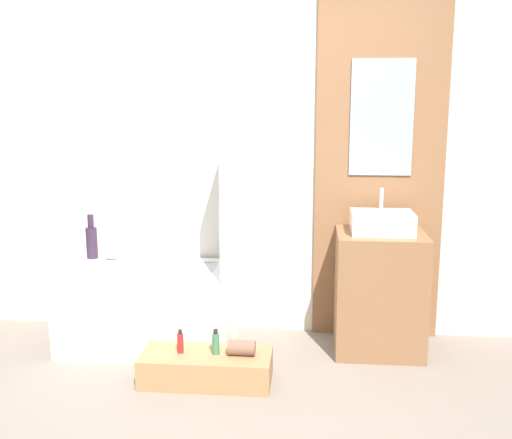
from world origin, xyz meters
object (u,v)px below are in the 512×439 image
Objects in this scene: sink at (382,222)px; vase_tall_dark at (92,241)px; vase_round_light at (113,251)px; bottle_soap_primary at (180,342)px; bathtub at (150,306)px; bottle_soap_secondary at (216,343)px; wooden_step_bench at (206,367)px.

sink reaches higher than vase_tall_dark.
vase_round_light is 1.06m from bottle_soap_primary.
sink is (1.56, 0.06, 0.61)m from bathtub.
bathtub is 0.51m from vase_round_light.
bottle_soap_secondary is at bearing -36.99° from vase_tall_dark.
wooden_step_bench is at bearing -180.00° from bottle_soap_secondary.
bathtub is 0.76m from bottle_soap_secondary.
vase_tall_dark is at bearing 143.01° from bottle_soap_secondary.
bathtub is 3.56× the size of vase_tall_dark.
sink reaches higher than wooden_step_bench.
vase_round_light is (-1.88, 0.17, -0.28)m from sink.
vase_tall_dark is at bearing 136.43° from bottle_soap_primary.
vase_round_light reaches higher than bathtub.
bathtub is at bearing -34.77° from vase_round_light.
bottle_soap_secondary is (1.03, -0.77, -0.42)m from vase_tall_dark.
bottle_soap_primary is at bearing -49.14° from vase_round_light.
bottle_soap_primary is (0.81, -0.77, -0.43)m from vase_tall_dark.
bathtub is 9.70× the size of vase_round_light.
vase_tall_dark reaches higher than wooden_step_bench.
vase_tall_dark is 2.22× the size of bottle_soap_primary.
bottle_soap_secondary reaches higher than wooden_step_bench.
bottle_soap_primary is (-0.16, 0.00, 0.15)m from wooden_step_bench.
bottle_soap_secondary reaches higher than bottle_soap_primary.
bottle_soap_primary is at bearing -180.00° from bottle_soap_secondary.
vase_round_light is (-0.32, 0.23, 0.33)m from bathtub.
sink is at bearing -5.08° from vase_round_light.
bottle_soap_secondary is (0.54, -0.53, -0.02)m from bathtub.
wooden_step_bench is 2.41× the size of vase_tall_dark.
bathtub is at bearing -26.75° from vase_tall_dark.
sink is at bearing -5.22° from vase_tall_dark.
bathtub is at bearing -177.87° from sink.
vase_tall_dark reaches higher than bottle_soap_primary.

